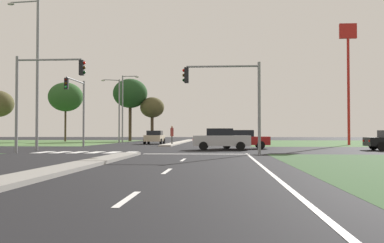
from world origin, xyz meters
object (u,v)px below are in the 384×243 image
treeline_third (130,94)px  street_lamp_third (117,107)px  car_silver_fourth (222,139)px  pedestrian_at_median (172,133)px  street_lamp_second (35,67)px  treeline_second (66,97)px  street_lamp_fourth (124,105)px  car_beige_second (155,137)px  car_red_third (243,139)px  traffic_signal_near_left (41,87)px  treeline_fourth (152,108)px  traffic_signal_near_right (231,90)px  traffic_signal_far_left (78,100)px  fastfood_pole_sign (348,57)px

treeline_third → street_lamp_third: bearing=-86.5°
car_silver_fourth → pedestrian_at_median: 13.05m
street_lamp_third → car_silver_fourth: bearing=-59.4°
street_lamp_second → treeline_second: bearing=106.8°
street_lamp_second → street_lamp_fourth: bearing=89.2°
car_beige_second → treeline_third: (-6.52, 16.96, 6.62)m
car_red_third → traffic_signal_near_left: (-13.08, -8.64, 3.42)m
traffic_signal_near_left → treeline_fourth: 40.04m
car_beige_second → street_lamp_fourth: street_lamp_fourth is taller
traffic_signal_near_left → street_lamp_third: street_lamp_third is taller
street_lamp_third → traffic_signal_near_left: bearing=-85.7°
street_lamp_third → treeline_third: treeline_third is taller
traffic_signal_near_right → treeline_fourth: size_ratio=0.82×
traffic_signal_near_right → street_lamp_second: size_ratio=0.51×
car_beige_second → traffic_signal_near_left: 23.34m
treeline_third → treeline_fourth: bearing=4.6°
car_red_third → treeline_fourth: (-12.50, 31.38, 4.43)m
car_red_third → traffic_signal_far_left: size_ratio=0.68×
car_red_third → street_lamp_fourth: size_ratio=0.47×
street_lamp_third → pedestrian_at_median: 14.17m
traffic_signal_far_left → fastfood_pole_sign: (26.40, 8.79, 5.10)m
street_lamp_second → treeline_second: 33.89m
treeline_fourth → car_silver_fourth: bearing=-72.4°
traffic_signal_near_left → pedestrian_at_median: traffic_signal_near_left is taller
traffic_signal_near_left → street_lamp_fourth: street_lamp_fourth is taller
street_lamp_second → fastfood_pole_sign: (26.99, 16.35, 3.27)m
car_beige_second → pedestrian_at_median: size_ratio=2.21×
traffic_signal_near_left → pedestrian_at_median: bearing=70.8°
street_lamp_third → fastfood_pole_sign: (27.02, -8.52, 4.66)m
street_lamp_third → pedestrian_at_median: street_lamp_third is taller
fastfood_pole_sign → treeline_second: 40.23m
car_red_third → street_lamp_fourth: bearing=-146.1°
car_beige_second → treeline_fourth: bearing=-79.8°
street_lamp_third → street_lamp_fourth: size_ratio=0.92×
traffic_signal_near_left → street_lamp_third: (-2.17, 28.83, 0.49)m
car_red_third → traffic_signal_near_right: (-1.15, -8.64, 3.10)m
car_silver_fourth → street_lamp_fourth: size_ratio=0.47×
traffic_signal_near_left → treeline_second: treeline_second is taller
car_silver_fourth → traffic_signal_far_left: 14.48m
traffic_signal_near_left → fastfood_pole_sign: 32.50m
street_lamp_second → treeline_fourth: street_lamp_second is taller
car_beige_second → treeline_third: 19.34m
car_red_third → car_silver_fourth: car_silver_fourth is taller
traffic_signal_near_right → treeline_fourth: treeline_fourth is taller
treeline_second → treeline_third: (9.08, 3.35, 0.76)m
traffic_signal_near_right → treeline_third: size_ratio=0.58×
traffic_signal_near_right → street_lamp_fourth: (-13.68, 30.75, 1.19)m
car_silver_fourth → fastfood_pole_sign: 21.46m
street_lamp_second → street_lamp_fourth: 26.82m
traffic_signal_near_right → street_lamp_third: street_lamp_third is taller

